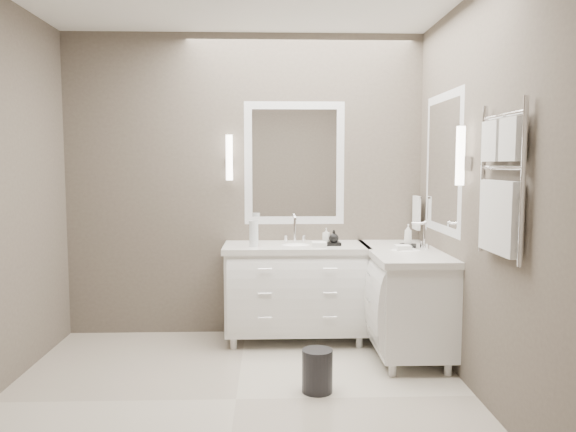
{
  "coord_description": "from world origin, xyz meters",
  "views": [
    {
      "loc": [
        0.22,
        -3.58,
        1.55
      ],
      "look_at": [
        0.37,
        0.7,
        1.15
      ],
      "focal_mm": 35.0,
      "sensor_mm": 36.0,
      "label": 1
    }
  ],
  "objects_px": {
    "vanity_right": "(404,294)",
    "waste_bin": "(317,371)",
    "vanity_back": "(296,286)",
    "towel_ladder": "(500,191)"
  },
  "relations": [
    {
      "from": "vanity_right",
      "to": "waste_bin",
      "type": "relative_size",
      "value": 4.24
    },
    {
      "from": "vanity_back",
      "to": "waste_bin",
      "type": "bearing_deg",
      "value": -85.14
    },
    {
      "from": "towel_ladder",
      "to": "waste_bin",
      "type": "relative_size",
      "value": 3.08
    },
    {
      "from": "vanity_right",
      "to": "towel_ladder",
      "type": "xyz_separation_m",
      "value": [
        0.23,
        -1.3,
        0.91
      ]
    },
    {
      "from": "waste_bin",
      "to": "towel_ladder",
      "type": "bearing_deg",
      "value": -26.71
    },
    {
      "from": "vanity_back",
      "to": "waste_bin",
      "type": "distance_m",
      "value": 1.17
    },
    {
      "from": "vanity_back",
      "to": "towel_ladder",
      "type": "bearing_deg",
      "value": -55.9
    },
    {
      "from": "vanity_back",
      "to": "waste_bin",
      "type": "relative_size",
      "value": 4.24
    },
    {
      "from": "waste_bin",
      "to": "vanity_right",
      "type": "bearing_deg",
      "value": 45.52
    },
    {
      "from": "vanity_back",
      "to": "towel_ladder",
      "type": "relative_size",
      "value": 1.38
    }
  ]
}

